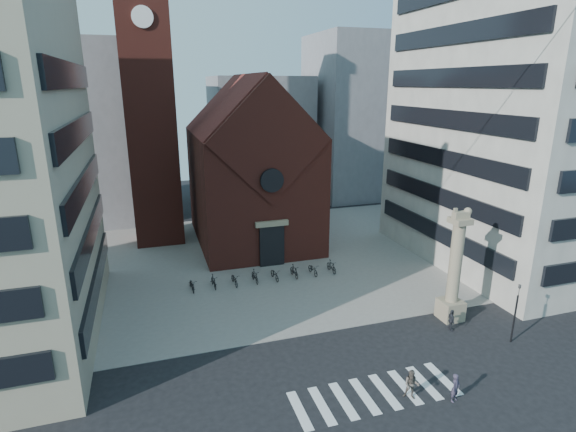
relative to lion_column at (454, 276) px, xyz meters
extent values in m
plane|color=black|center=(-10.01, -3.00, -3.46)|extent=(120.00, 120.00, 0.00)
cube|color=gray|center=(-10.01, 16.00, -3.43)|extent=(46.00, 30.00, 0.05)
cube|color=maroon|center=(-10.01, 22.00, 2.54)|extent=(12.00, 16.00, 12.00)
cube|color=maroon|center=(-10.01, 22.40, 8.54)|extent=(12.00, 15.40, 12.00)
cube|color=maroon|center=(-10.01, 14.05, 8.54)|extent=(11.76, 0.50, 11.76)
cylinder|color=black|center=(-10.01, 13.60, 5.04)|extent=(2.20, 0.30, 2.20)
cube|color=black|center=(-10.01, 13.85, -1.46)|extent=(2.40, 0.30, 4.00)
cube|color=gray|center=(-10.01, 13.80, 0.84)|extent=(3.20, 0.40, 0.50)
cube|color=maroon|center=(-20.01, 25.00, 11.54)|extent=(5.00, 5.00, 30.00)
cylinder|color=white|center=(-20.01, 22.40, 19.54)|extent=(2.00, 0.20, 2.00)
cube|color=beige|center=(13.99, 9.00, 12.54)|extent=(18.00, 22.00, 32.00)
cube|color=gray|center=(-30.01, 37.00, 7.54)|extent=(16.00, 14.00, 22.00)
cube|color=gray|center=(-4.01, 42.00, 5.54)|extent=(14.00, 12.00, 18.00)
cube|color=gray|center=(11.99, 39.00, 8.54)|extent=(16.00, 14.00, 24.00)
cube|color=gray|center=(-0.01, 0.00, -2.71)|extent=(1.60, 1.60, 1.50)
cylinder|color=gray|center=(-0.01, 0.00, 1.04)|extent=(0.90, 0.90, 6.00)
cube|color=gray|center=(-0.01, 0.00, 4.24)|extent=(1.30, 1.30, 0.40)
cube|color=gray|center=(-0.01, 0.00, 4.64)|extent=(1.20, 0.50, 0.55)
sphere|color=gray|center=(0.54, 0.00, 4.89)|extent=(0.56, 0.56, 0.56)
cube|color=gray|center=(-0.51, 0.00, 5.04)|extent=(0.25, 0.15, 0.35)
cylinder|color=black|center=(1.99, -4.00, -1.71)|extent=(0.12, 0.12, 3.50)
imported|color=black|center=(1.99, -4.00, 0.44)|extent=(0.13, 0.16, 0.80)
imported|color=#3B3448|center=(-5.53, -7.85, -2.61)|extent=(0.73, 0.63, 1.69)
imported|color=#584E46|center=(-7.72, -6.92, -2.58)|extent=(1.08, 1.05, 1.75)
imported|color=#282A30|center=(-1.01, -1.47, -2.65)|extent=(0.64, 1.01, 1.61)
imported|color=black|center=(-17.99, 10.62, -2.90)|extent=(0.80, 1.96, 1.01)
imported|color=black|center=(-16.16, 10.62, -2.85)|extent=(0.66, 1.90, 1.12)
imported|color=black|center=(-14.32, 10.62, -2.90)|extent=(0.80, 1.96, 1.01)
imported|color=black|center=(-12.49, 10.62, -2.85)|extent=(0.66, 1.90, 1.12)
imported|color=black|center=(-10.66, 10.62, -2.90)|extent=(0.80, 1.96, 1.01)
imported|color=black|center=(-8.82, 10.62, -2.85)|extent=(0.66, 1.90, 1.12)
imported|color=black|center=(-6.99, 10.62, -2.90)|extent=(0.80, 1.96, 1.01)
imported|color=black|center=(-5.16, 10.62, -2.85)|extent=(0.66, 1.90, 1.12)
camera|label=1|loc=(-20.73, -25.17, 13.56)|focal=28.00mm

